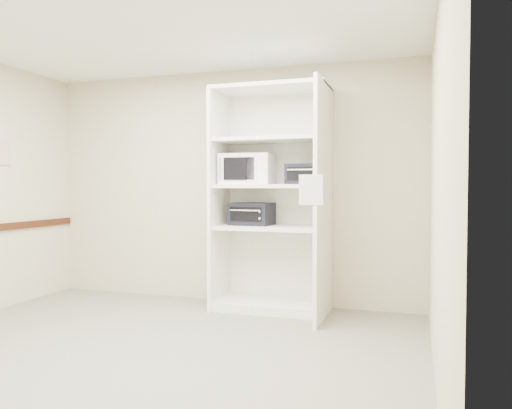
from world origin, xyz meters
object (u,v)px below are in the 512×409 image
(toaster_oven_lower, at_px, (252,214))
(shelving_unit, at_px, (275,206))
(microwave, at_px, (248,169))
(toaster_oven_upper, at_px, (305,174))

(toaster_oven_lower, bearing_deg, shelving_unit, -4.95)
(microwave, distance_m, toaster_oven_upper, 0.67)
(shelving_unit, height_order, microwave, shelving_unit)
(microwave, xyz_separation_m, toaster_oven_lower, (0.04, 0.01, -0.49))
(shelving_unit, bearing_deg, toaster_oven_upper, -9.59)
(microwave, bearing_deg, toaster_oven_lower, 8.93)
(toaster_oven_upper, relative_size, toaster_oven_lower, 0.84)
(shelving_unit, xyz_separation_m, microwave, (-0.33, 0.04, 0.41))
(microwave, bearing_deg, shelving_unit, -9.55)
(microwave, xyz_separation_m, toaster_oven_upper, (0.66, -0.10, -0.06))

